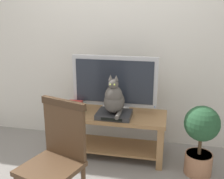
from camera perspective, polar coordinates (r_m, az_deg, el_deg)
The scene contains 9 objects.
ground_plane at distance 3.05m, azimuth -3.19°, elevation -17.64°, with size 12.00×12.00×0.00m, color gray.
back_wall at distance 3.54m, azimuth 0.85°, elevation 11.47°, with size 7.00×0.12×2.80m, color silver.
tv_stand at distance 3.30m, azimuth 0.18°, elevation -7.66°, with size 1.22×0.51×0.53m.
tv at distance 3.21m, azimuth 0.50°, elevation 1.36°, with size 0.98×0.20×0.66m.
media_box at distance 3.14m, azimuth 0.46°, elevation -5.12°, with size 0.38×0.30×0.06m.
cat at distance 3.06m, azimuth 0.43°, elevation -1.92°, with size 0.23×0.36×0.44m.
wooden_chair at distance 2.41m, azimuth -11.17°, elevation -12.41°, with size 0.56×0.56×0.99m.
book_stack at distance 3.31m, azimuth -7.46°, elevation -3.57°, with size 0.25×0.20×0.12m.
potted_plant at distance 3.05m, azimuth 17.69°, elevation -8.95°, with size 0.36×0.36×0.76m.
Camera 1 is at (0.68, -2.43, 1.72)m, focal length 44.77 mm.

